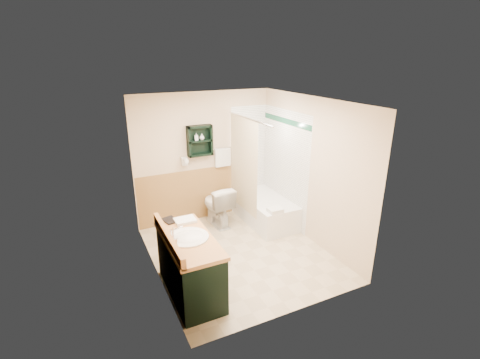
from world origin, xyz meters
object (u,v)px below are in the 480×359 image
hair_dryer (184,161)px  soap_bottle_b (202,137)px  vanity (190,265)px  bathtub (263,209)px  wall_shelf (200,141)px  toilet (217,205)px  soap_bottle_a (196,139)px  vanity_book (164,215)px

hair_dryer → soap_bottle_b: 0.53m
vanity → bathtub: 2.41m
wall_shelf → hair_dryer: bearing=175.2°
vanity → toilet: vanity is taller
soap_bottle_b → vanity: bearing=-115.2°
wall_shelf → bathtub: 1.75m
soap_bottle_a → wall_shelf: bearing=4.4°
bathtub → vanity_book: (-2.08, -0.91, 0.70)m
vanity → vanity_book: bearing=106.9°
vanity_book → soap_bottle_b: (1.10, 1.44, 0.67)m
bathtub → soap_bottle_b: 1.77m
toilet → vanity_book: (-1.24, -1.14, 0.56)m
hair_dryer → soap_bottle_a: (0.23, -0.03, 0.40)m
bathtub → vanity_book: bearing=-156.5°
wall_shelf → vanity_book: size_ratio=2.41×
vanity_book → wall_shelf: bearing=40.1°
vanity_book → soap_bottle_b: size_ratio=2.10×
toilet → soap_bottle_b: (-0.14, 0.30, 1.23)m
bathtub → toilet: bearing=164.2°
vanity → soap_bottle_a: 2.45m
wall_shelf → vanity: wall_shelf is taller
wall_shelf → soap_bottle_b: wall_shelf is taller
vanity → vanity_book: vanity_book is taller
bathtub → soap_bottle_b: (-0.99, 0.53, 1.37)m
toilet → vanity: bearing=54.1°
soap_bottle_b → vanity_book: bearing=-127.4°
vanity → toilet: bearing=57.4°
soap_bottle_b → toilet: bearing=-64.0°
soap_bottle_b → wall_shelf: bearing=172.7°
bathtub → toilet: size_ratio=1.95×
vanity → soap_bottle_b: (0.93, 1.98, 1.20)m
hair_dryer → vanity: (-0.59, -2.01, -0.79)m
toilet → vanity_book: 1.78m
wall_shelf → vanity_book: 1.89m
hair_dryer → toilet: 1.01m
vanity → vanity_book: (-0.17, 0.54, 0.52)m
hair_dryer → toilet: hair_dryer is taller
vanity_book → soap_bottle_a: bearing=41.7°
toilet → soap_bottle_b: bearing=-67.3°
vanity → toilet: (1.08, 1.69, -0.03)m
wall_shelf → soap_bottle_a: (-0.07, -0.01, 0.05)m
vanity_book → toilet: bearing=29.0°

